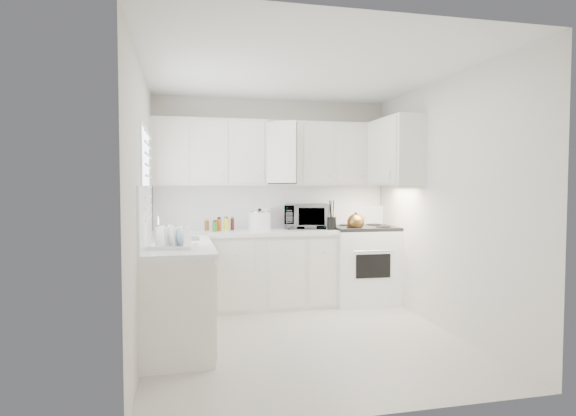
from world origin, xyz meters
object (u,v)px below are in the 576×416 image
object	(u,v)px
tea_kettle	(356,221)
rice_cooker	(260,219)
microwave	(306,214)
utensil_crock	(332,215)
stove	(364,254)
dish_rack	(172,236)

from	to	relation	value
tea_kettle	rice_cooker	size ratio (longest dim) A/B	0.98
tea_kettle	microwave	distance (m)	0.64
utensil_crock	tea_kettle	bearing A→B (deg)	-18.35
rice_cooker	stove	bearing A→B (deg)	6.38
microwave	rice_cooker	bearing A→B (deg)	-156.45
microwave	rice_cooker	size ratio (longest dim) A/B	2.10
rice_cooker	tea_kettle	bearing A→B (deg)	-1.68
microwave	utensil_crock	xyz separation A→B (m)	(0.26, -0.24, -0.00)
rice_cooker	dish_rack	world-z (taller)	rice_cooker
utensil_crock	microwave	bearing A→B (deg)	137.81
stove	microwave	world-z (taller)	microwave
microwave	dish_rack	world-z (taller)	microwave
microwave	tea_kettle	bearing A→B (deg)	-18.62
rice_cooker	dish_rack	bearing A→B (deg)	-116.65
microwave	rice_cooker	world-z (taller)	microwave
tea_kettle	microwave	size ratio (longest dim) A/B	0.47
utensil_crock	dish_rack	size ratio (longest dim) A/B	0.95
stove	rice_cooker	bearing A→B (deg)	-179.09
stove	utensil_crock	distance (m)	0.69
stove	microwave	xyz separation A→B (m)	(-0.72, 0.17, 0.52)
rice_cooker	utensil_crock	bearing A→B (deg)	1.02
dish_rack	rice_cooker	bearing A→B (deg)	68.89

